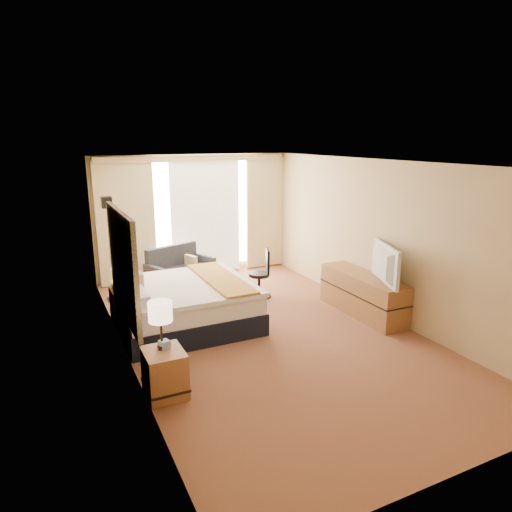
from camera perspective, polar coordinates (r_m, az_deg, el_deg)
name	(u,v)px	position (r m, az deg, el deg)	size (l,w,h in m)	color
floor	(267,332)	(7.20, 1.33, -9.51)	(4.20, 7.00, 0.02)	#5C211A
ceiling	(268,162)	(6.58, 1.46, 11.64)	(4.20, 7.00, 0.02)	silver
wall_back	(194,216)	(9.95, -7.81, 4.99)	(4.20, 0.02, 2.60)	tan
wall_front	(462,345)	(4.14, 24.30, -10.14)	(4.20, 0.02, 2.60)	tan
wall_left	(122,268)	(6.14, -16.37, -1.50)	(0.02, 7.00, 2.60)	tan
wall_right	(379,238)	(7.92, 15.07, 2.15)	(0.02, 7.00, 2.60)	tan
headboard	(123,266)	(6.34, -16.30, -1.17)	(0.06, 1.85, 1.50)	black
nightstand_left	(165,373)	(5.60, -11.34, -14.11)	(0.45, 0.52, 0.55)	#9C6B38
nightstand_right	(126,304)	(7.85, -15.97, -5.83)	(0.45, 0.52, 0.55)	#9C6B38
media_dresser	(362,294)	(8.01, 13.15, -4.66)	(0.50, 1.80, 0.70)	#9C6B38
window	(205,214)	(10.00, -6.39, 5.20)	(2.30, 0.02, 2.30)	white
curtains	(195,212)	(9.83, -7.64, 5.52)	(4.12, 0.19, 2.56)	beige
bed	(185,304)	(7.39, -8.92, -5.96)	(2.06, 1.88, 1.00)	black
loveseat	(180,273)	(9.37, -9.49, -2.16)	(1.48, 1.14, 0.82)	#51171A
floor_lamp	(109,228)	(8.61, -17.94, 3.34)	(0.24, 0.24, 1.93)	black
desk_chair	(262,276)	(8.60, 0.72, -2.49)	(0.46, 0.46, 0.92)	black
lamp_left	(160,312)	(5.36, -11.88, -6.92)	(0.28, 0.28, 0.58)	black
lamp_right	(123,265)	(7.62, -16.28, -1.09)	(0.25, 0.25, 0.52)	black
tissue_box	(164,344)	(5.52, -11.37, -10.78)	(0.11, 0.11, 0.10)	#8099C6
telephone	(132,284)	(7.82, -15.28, -3.43)	(0.19, 0.14, 0.07)	black
television	(379,263)	(7.48, 15.13, -0.90)	(1.06, 0.14, 0.61)	black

